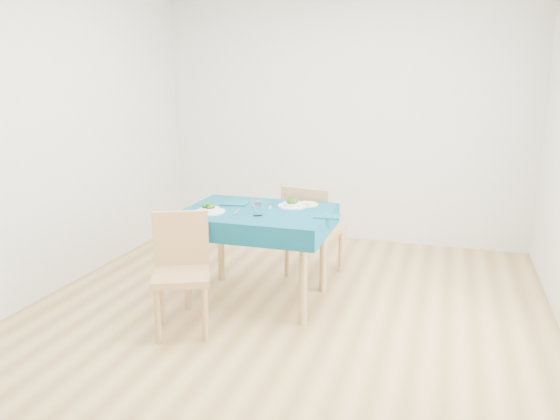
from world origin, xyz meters
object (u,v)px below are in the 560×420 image
(bowl_far, at_px, (292,203))
(side_plate, at_px, (307,205))
(table, at_px, (258,256))
(chair_far, at_px, (315,215))
(bowl_near, at_px, (210,208))
(chair_near, at_px, (181,266))

(bowl_far, distance_m, side_plate, 0.14)
(table, height_order, chair_far, chair_far)
(bowl_near, xyz_separation_m, side_plate, (0.66, 0.46, -0.03))
(chair_near, distance_m, chair_far, 1.56)
(bowl_near, relative_size, side_plate, 1.27)
(table, distance_m, bowl_near, 0.56)
(bowl_near, distance_m, side_plate, 0.81)
(table, bearing_deg, bowl_far, 40.60)
(table, relative_size, bowl_near, 4.80)
(chair_near, distance_m, bowl_near, 0.61)
(table, height_order, bowl_far, bowl_far)
(table, height_order, side_plate, side_plate)
(table, xyz_separation_m, side_plate, (0.33, 0.29, 0.38))
(chair_far, relative_size, bowl_near, 4.78)
(bowl_far, bearing_deg, chair_near, -121.49)
(table, relative_size, side_plate, 6.09)
(chair_far, bearing_deg, bowl_near, 66.88)
(chair_near, relative_size, side_plate, 5.31)
(table, bearing_deg, chair_near, -114.57)
(chair_near, bearing_deg, table, 41.05)
(table, distance_m, chair_far, 0.81)
(chair_far, xyz_separation_m, side_plate, (0.04, -0.44, 0.20))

